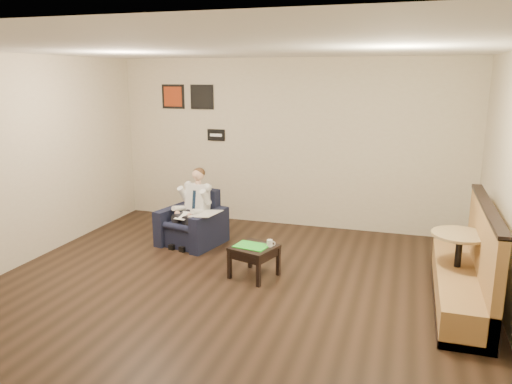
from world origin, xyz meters
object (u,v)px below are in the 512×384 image
(green_folder, at_px, (251,246))
(banquette, at_px, (463,255))
(armchair, at_px, (192,218))
(smartphone, at_px, (264,244))
(seated_man, at_px, (187,211))
(coffee_mug, at_px, (270,243))
(side_table, at_px, (254,262))
(cafe_table, at_px, (457,266))

(green_folder, xyz_separation_m, banquette, (2.47, -0.01, 0.15))
(armchair, distance_m, banquette, 3.86)
(smartphone, bearing_deg, seated_man, -179.21)
(banquette, bearing_deg, armchair, 165.57)
(seated_man, bearing_deg, coffee_mug, -14.92)
(seated_man, height_order, green_folder, seated_man)
(side_table, bearing_deg, coffee_mug, 16.02)
(banquette, bearing_deg, coffee_mug, 178.08)
(cafe_table, bearing_deg, side_table, -177.42)
(coffee_mug, height_order, smartphone, coffee_mug)
(seated_man, bearing_deg, smartphone, -14.34)
(coffee_mug, distance_m, banquette, 2.26)
(seated_man, xyz_separation_m, cafe_table, (3.73, -0.73, -0.16))
(coffee_mug, relative_size, smartphone, 0.68)
(armchair, height_order, side_table, armchair)
(coffee_mug, bearing_deg, smartphone, 145.23)
(seated_man, distance_m, green_folder, 1.55)
(seated_man, height_order, cafe_table, seated_man)
(green_folder, bearing_deg, armchair, 143.09)
(seated_man, xyz_separation_m, coffee_mug, (1.51, -0.78, -0.10))
(green_folder, distance_m, smartphone, 0.18)
(side_table, distance_m, smartphone, 0.26)
(green_folder, height_order, cafe_table, cafe_table)
(coffee_mug, xyz_separation_m, banquette, (2.25, -0.08, 0.12))
(coffee_mug, relative_size, cafe_table, 0.11)
(side_table, bearing_deg, green_folder, -163.98)
(green_folder, xyz_separation_m, coffee_mug, (0.22, 0.06, 0.04))
(armchair, distance_m, cafe_table, 3.80)
(cafe_table, bearing_deg, green_folder, -177.24)
(coffee_mug, xyz_separation_m, cafe_table, (2.22, 0.05, -0.06))
(green_folder, height_order, smartphone, green_folder)
(armchair, xyz_separation_m, smartphone, (1.38, -0.82, 0.01))
(coffee_mug, xyz_separation_m, smartphone, (-0.10, 0.07, -0.04))
(armchair, xyz_separation_m, banquette, (3.74, -0.96, 0.17))
(banquette, relative_size, cafe_table, 2.84)
(armchair, relative_size, smartphone, 6.48)
(armchair, xyz_separation_m, seated_man, (-0.02, -0.10, 0.15))
(side_table, xyz_separation_m, cafe_table, (2.41, 0.11, 0.19))
(side_table, relative_size, coffee_mug, 5.79)
(armchair, xyz_separation_m, green_folder, (1.26, -0.95, 0.02))
(cafe_table, bearing_deg, armchair, 167.35)
(banquette, height_order, cafe_table, banquette)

